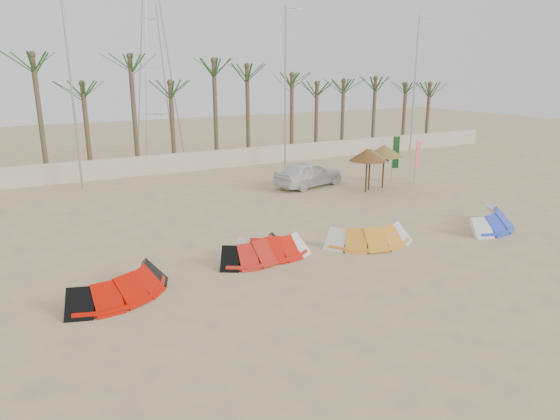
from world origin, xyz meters
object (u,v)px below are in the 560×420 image
kite_red_mid (253,248)px  parasol_mid (367,155)px  parasol_left (370,154)px  car (309,174)px  kite_red_left (118,282)px  kite_red_right (268,245)px  parasol_right (384,151)px  kite_blue (485,218)px  kite_orange (365,233)px

kite_red_mid → parasol_mid: size_ratio=1.29×
parasol_left → car: 3.89m
kite_red_left → parasol_left: parasol_left is taller
parasol_left → kite_red_right: bearing=-146.4°
kite_red_mid → kite_red_right: 0.67m
car → parasol_right: bearing=-137.0°
kite_red_right → car: bearing=50.9°
kite_red_mid → kite_blue: bearing=-7.3°
kite_red_left → kite_orange: 9.92m
parasol_right → car: (-3.71, 2.49, -1.48)m
kite_red_left → kite_blue: same height
kite_orange → kite_red_left: bearing=-178.9°
parasol_right → kite_red_mid: bearing=-150.1°
kite_orange → kite_blue: size_ratio=0.98×
kite_red_right → kite_orange: 4.18m
kite_red_left → parasol_mid: size_ratio=1.56×
kite_red_left → kite_red_right: same height
kite_red_left → car: size_ratio=0.87×
parasol_left → parasol_mid: (-0.52, -0.38, 0.07)m
kite_orange → kite_red_right: bearing=170.9°
kite_orange → kite_blue: 6.26m
kite_red_right → kite_blue: size_ratio=0.81×
car → parasol_left: bearing=-147.1°
kite_red_mid → kite_red_right: bearing=4.9°
kite_red_right → kite_blue: (10.34, -1.48, 0.00)m
parasol_left → parasol_mid: 0.65m
parasol_mid → kite_red_left: bearing=-154.9°
kite_orange → car: bearing=71.1°
kite_red_mid → parasol_mid: parasol_mid is taller
kite_red_left → kite_orange: (9.91, 0.19, 0.00)m
kite_blue → parasol_left: 8.39m
kite_red_mid → car: bearing=48.7°
kite_red_right → kite_red_left: bearing=-171.6°
parasol_left → parasol_right: size_ratio=0.95×
kite_red_left → kite_red_mid: 5.18m
kite_red_right → parasol_mid: parasol_mid is taller
kite_red_right → kite_red_mid: bearing=-175.1°
kite_red_mid → kite_orange: (4.79, -0.61, 0.00)m
parasol_right → kite_red_left: bearing=-155.8°
parasol_mid → car: size_ratio=0.55×
kite_red_left → kite_red_right: bearing=8.4°
car → parasol_mid: bearing=-157.2°
kite_orange → parasol_left: 9.70m
kite_red_left → parasol_right: 18.76m
kite_red_left → kite_blue: size_ratio=1.01×
parasol_left → car: bearing=136.1°
kite_red_left → car: car is taller
kite_red_right → car: size_ratio=0.69×
kite_orange → car: car is taller
kite_orange → parasol_mid: 9.11m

